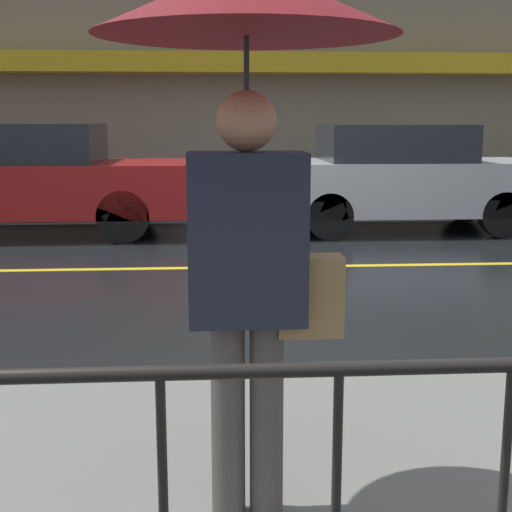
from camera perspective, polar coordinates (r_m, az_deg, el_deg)
name	(u,v)px	position (r m, az deg, el deg)	size (l,w,h in m)	color
ground_plane	(309,267)	(8.01, 4.25, -0.85)	(80.00, 80.00, 0.00)	black
sidewalk_near	(481,500)	(3.29, 17.56, -18.10)	(28.00, 2.71, 0.12)	slate
sidewalk_far	(272,211)	(12.47, 1.29, 3.66)	(28.00, 1.63, 0.12)	slate
lane_marking	(309,266)	(8.01, 4.25, -0.82)	(25.20, 0.12, 0.01)	gold
building_storefront	(268,64)	(13.35, 0.96, 15.12)	(28.00, 0.85, 5.23)	#706656
pedestrian	(248,84)	(2.54, -0.64, 13.57)	(1.06, 1.06, 2.03)	#4C4742
car_red	(28,178)	(10.70, -17.78, 5.97)	(4.45, 1.89, 1.57)	maroon
car_silver	(400,177)	(10.78, 11.47, 6.20)	(3.93, 1.76, 1.55)	#B2B5BA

